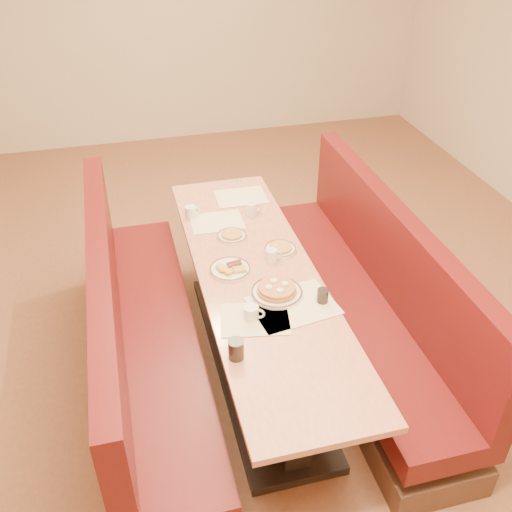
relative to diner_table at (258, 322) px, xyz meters
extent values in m
plane|color=#9E6647|center=(0.00, 0.00, -0.37)|extent=(8.00, 8.00, 0.00)
cube|color=beige|center=(0.00, 4.00, 1.03)|extent=(6.00, 0.04, 2.80)
cube|color=black|center=(0.00, 0.00, -0.34)|extent=(0.55, 1.88, 0.06)
cube|color=black|center=(0.00, 0.00, -0.02)|extent=(0.15, 1.75, 0.71)
cube|color=tan|center=(0.00, 0.00, 0.36)|extent=(0.70, 2.50, 0.04)
cube|color=#4C3326|center=(-0.68, 0.00, -0.27)|extent=(0.55, 2.50, 0.20)
cube|color=#540E14|center=(-0.68, 0.00, 0.00)|extent=(0.55, 2.50, 0.16)
cube|color=#540E14|center=(-0.89, 0.00, 0.38)|extent=(0.12, 2.50, 0.60)
cube|color=#4C3326|center=(0.68, 0.00, -0.27)|extent=(0.55, 2.50, 0.20)
cube|color=#540E14|center=(0.68, 0.00, 0.00)|extent=(0.55, 2.50, 0.16)
cube|color=#540E14|center=(0.89, 0.00, 0.38)|extent=(0.12, 2.50, 0.60)
cube|color=beige|center=(-0.12, -0.39, 0.38)|extent=(0.41, 0.34, 0.00)
cube|color=beige|center=(0.11, -0.34, 0.38)|extent=(0.50, 0.41, 0.00)
cube|color=beige|center=(-0.12, 0.65, 0.38)|extent=(0.36, 0.28, 0.00)
cube|color=beige|center=(0.12, 0.95, 0.38)|extent=(0.37, 0.28, 0.00)
cylinder|color=white|center=(0.05, -0.21, 0.39)|extent=(0.30, 0.30, 0.02)
torus|color=brown|center=(0.05, -0.21, 0.40)|extent=(0.30, 0.30, 0.01)
cylinder|color=#AF6C3F|center=(0.05, -0.21, 0.41)|extent=(0.23, 0.23, 0.02)
cylinder|color=#AF6C3F|center=(0.05, -0.21, 0.42)|extent=(0.21, 0.21, 0.02)
cylinder|color=#FFEAA6|center=(0.10, -0.21, 0.44)|extent=(0.04, 0.04, 0.01)
cylinder|color=#FFEAA6|center=(0.05, -0.17, 0.44)|extent=(0.04, 0.04, 0.01)
cylinder|color=#FFEAA6|center=(0.01, -0.22, 0.44)|extent=(0.04, 0.04, 0.01)
cylinder|color=#FFEAA6|center=(0.06, -0.26, 0.44)|extent=(0.04, 0.04, 0.01)
cylinder|color=white|center=(-0.15, 0.08, 0.38)|extent=(0.25, 0.25, 0.02)
torus|color=brown|center=(-0.15, 0.08, 0.39)|extent=(0.25, 0.25, 0.01)
ellipsoid|color=gold|center=(-0.20, 0.06, 0.41)|extent=(0.06, 0.06, 0.03)
ellipsoid|color=gold|center=(-0.17, 0.03, 0.41)|extent=(0.05, 0.05, 0.03)
ellipsoid|color=gold|center=(-0.21, 0.09, 0.41)|extent=(0.05, 0.05, 0.03)
cylinder|color=brown|center=(-0.12, 0.09, 0.40)|extent=(0.09, 0.03, 0.02)
cylinder|color=brown|center=(-0.12, 0.12, 0.40)|extent=(0.09, 0.03, 0.02)
cube|color=gold|center=(-0.10, 0.04, 0.40)|extent=(0.08, 0.06, 0.02)
cylinder|color=white|center=(0.20, 0.21, 0.38)|extent=(0.21, 0.21, 0.02)
torus|color=brown|center=(0.20, 0.21, 0.39)|extent=(0.20, 0.20, 0.01)
cylinder|color=gold|center=(0.20, 0.21, 0.40)|extent=(0.14, 0.14, 0.02)
ellipsoid|color=gold|center=(0.18, 0.23, 0.41)|extent=(0.04, 0.04, 0.02)
cylinder|color=white|center=(-0.06, 0.44, 0.38)|extent=(0.20, 0.20, 0.01)
torus|color=brown|center=(-0.06, 0.44, 0.39)|extent=(0.20, 0.20, 0.01)
cylinder|color=gold|center=(-0.06, 0.44, 0.40)|extent=(0.14, 0.14, 0.01)
ellipsoid|color=gold|center=(-0.09, 0.45, 0.41)|extent=(0.04, 0.04, 0.02)
cylinder|color=white|center=(0.12, 0.12, 0.41)|extent=(0.07, 0.07, 0.08)
torus|color=white|center=(0.15, 0.11, 0.41)|extent=(0.06, 0.02, 0.06)
cylinder|color=black|center=(0.12, 0.12, 0.45)|extent=(0.06, 0.06, 0.01)
cylinder|color=white|center=(-0.14, -0.39, 0.42)|extent=(0.08, 0.08, 0.09)
torus|color=white|center=(-0.10, -0.40, 0.42)|extent=(0.06, 0.03, 0.06)
cylinder|color=black|center=(-0.14, -0.39, 0.46)|extent=(0.07, 0.07, 0.01)
cylinder|color=white|center=(0.13, 0.70, 0.42)|extent=(0.08, 0.08, 0.09)
torus|color=white|center=(0.18, 0.70, 0.42)|extent=(0.06, 0.02, 0.06)
cylinder|color=black|center=(0.13, 0.70, 0.46)|extent=(0.07, 0.07, 0.01)
cylinder|color=white|center=(-0.28, 0.76, 0.42)|extent=(0.08, 0.08, 0.08)
torus|color=white|center=(-0.24, 0.77, 0.42)|extent=(0.06, 0.02, 0.06)
cylinder|color=black|center=(-0.28, 0.76, 0.45)|extent=(0.06, 0.06, 0.01)
cylinder|color=black|center=(-0.28, -0.65, 0.43)|extent=(0.07, 0.07, 0.11)
cylinder|color=silver|center=(-0.28, -0.65, 0.43)|extent=(0.08, 0.08, 0.11)
cylinder|color=black|center=(0.28, -0.35, 0.42)|extent=(0.06, 0.06, 0.09)
cylinder|color=silver|center=(0.28, -0.35, 0.42)|extent=(0.06, 0.06, 0.09)
camera|label=1|loc=(-0.70, -2.64, 2.39)|focal=40.00mm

